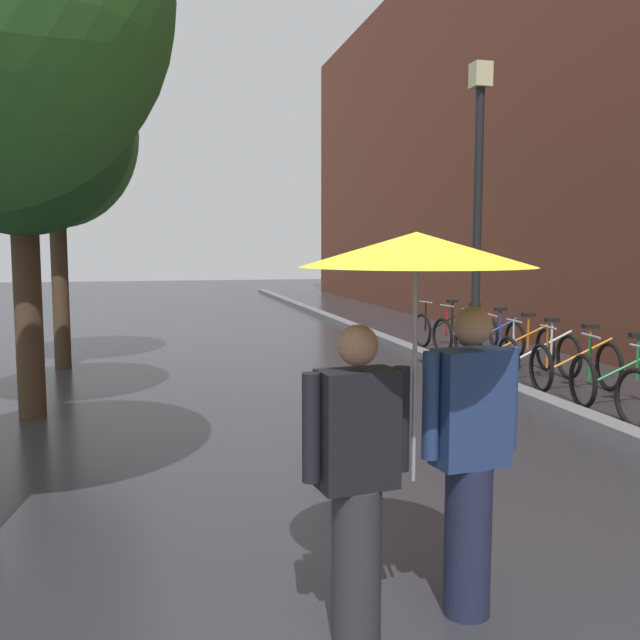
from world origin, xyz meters
TOP-DOWN VIEW (x-y plane):
  - ground_plane at (0.00, 0.00)m, footprint 80.00×80.00m
  - kerb_strip at (3.20, 10.00)m, footprint 0.30×36.00m
  - street_tree_1 at (-3.13, 5.49)m, footprint 2.60×2.60m
  - street_tree_2 at (-3.18, 8.97)m, footprint 2.69×2.69m
  - parked_bicycle_1 at (4.09, 4.22)m, footprint 1.17×0.84m
  - parked_bicycle_2 at (4.10, 5.22)m, footprint 1.15×0.81m
  - parked_bicycle_3 at (4.06, 6.09)m, footprint 1.11×0.74m
  - parked_bicycle_4 at (4.15, 6.95)m, footprint 1.16×0.84m
  - parked_bicycle_5 at (4.20, 7.97)m, footprint 1.08×0.70m
  - parked_bicycle_6 at (4.19, 8.92)m, footprint 1.17×0.84m
  - parked_bicycle_7 at (4.13, 9.83)m, footprint 1.17×0.85m
  - couple_under_umbrella at (-0.35, 0.07)m, footprint 1.25×1.23m
  - street_lamp_post at (2.60, 5.34)m, footprint 0.24×0.24m

SIDE VIEW (x-z plane):
  - ground_plane at x=0.00m, z-range 0.00..0.00m
  - kerb_strip at x=3.20m, z-range 0.00..0.12m
  - parked_bicycle_1 at x=4.09m, z-range -0.10..0.86m
  - parked_bicycle_2 at x=4.10m, z-range -0.10..0.86m
  - parked_bicycle_3 at x=4.06m, z-range -0.10..0.86m
  - parked_bicycle_4 at x=4.15m, z-range -0.10..0.86m
  - parked_bicycle_5 at x=4.20m, z-range -0.10..0.86m
  - parked_bicycle_6 at x=4.19m, z-range -0.10..0.86m
  - parked_bicycle_7 at x=4.13m, z-range -0.10..0.86m
  - couple_under_umbrella at x=-0.35m, z-range 0.40..2.52m
  - street_lamp_post at x=2.60m, z-range 0.37..4.83m
  - street_tree_1 at x=-3.13m, z-range 1.05..5.93m
  - street_tree_2 at x=-3.18m, z-range 1.16..6.60m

